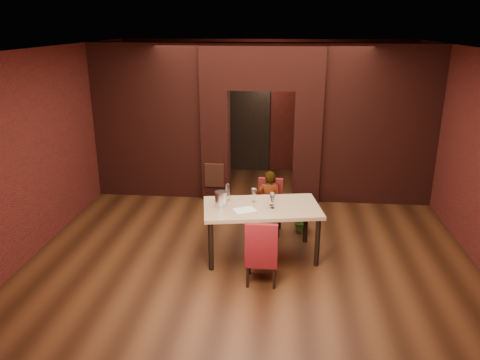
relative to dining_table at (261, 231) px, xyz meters
The scene contains 25 objects.
floor 0.79m from the dining_table, 103.89° to the left, with size 8.00×8.00×0.00m, color #482512.
ceiling 2.85m from the dining_table, 103.89° to the left, with size 7.00×8.00×0.04m, color silver.
wall_back 4.79m from the dining_table, 91.96° to the left, with size 7.00×0.04×3.20m, color maroon.
wall_front 3.56m from the dining_table, 92.71° to the right, with size 7.00×0.04×3.20m, color maroon.
wall_left 3.90m from the dining_table, behind, with size 0.04×8.00×3.20m, color maroon.
wall_right 3.60m from the dining_table, 10.88° to the left, with size 0.04×8.00×3.20m, color maroon.
pillar_left 2.96m from the dining_table, 112.77° to the left, with size 0.55×0.55×2.30m, color maroon.
pillar_right 2.85m from the dining_table, 73.33° to the left, with size 0.55×0.55×2.30m, color maroon.
lintel 3.52m from the dining_table, 93.44° to the left, with size 2.45×0.55×0.90m, color maroon.
wing_wall_left 3.84m from the dining_table, 133.66° to the left, with size 2.27×0.35×3.20m, color maroon.
wing_wall_right 3.64m from the dining_table, 50.17° to the left, with size 2.27×0.35×3.20m, color maroon.
vent_panel 2.60m from the dining_table, 115.29° to the left, with size 0.40×0.03×0.50m, color #A14E2F.
rear_door 4.66m from the dining_table, 96.95° to the left, with size 0.90×0.08×2.10m, color black.
rear_door_frame 4.62m from the dining_table, 97.01° to the left, with size 1.02×0.04×2.22m, color black.
dining_table is the anchor object (origin of this frame).
chair_far 0.88m from the dining_table, 84.07° to the left, with size 0.44×0.44×0.96m, color maroon.
chair_near 0.82m from the dining_table, 86.45° to the right, with size 0.45×0.45×0.99m, color maroon.
person_seated 0.82m from the dining_table, 83.95° to the left, with size 0.43×0.28×1.17m, color silver.
wine_glass_a 0.58m from the dining_table, 127.83° to the left, with size 0.09×0.09×0.22m, color white, non-canonical shape.
wine_glass_b 0.56m from the dining_table, 18.21° to the right, with size 0.09×0.09×0.21m, color silver, non-canonical shape.
wine_glass_c 0.55m from the dining_table, 18.63° to the left, with size 0.08×0.08×0.21m, color white, non-canonical shape.
tasting_sheet 0.53m from the dining_table, 143.51° to the right, with size 0.32×0.23×0.00m, color white.
wine_bucket 0.84m from the dining_table, behind, with size 0.20×0.20×0.24m, color silver.
water_bottle 0.83m from the dining_table, 159.49° to the left, with size 0.07×0.07×0.29m, color white.
potted_plant 1.20m from the dining_table, 54.54° to the left, with size 0.39×0.34×0.43m, color #336A1F.
Camera 1 is at (0.48, -7.44, 3.59)m, focal length 35.00 mm.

